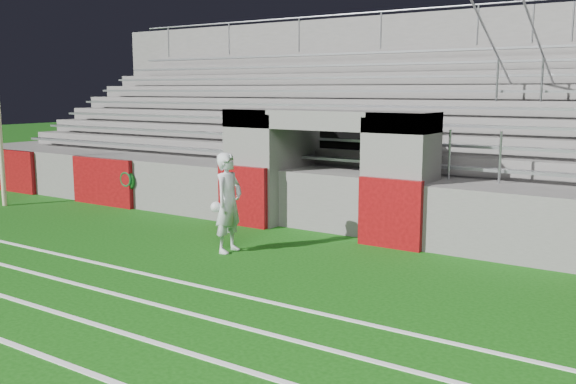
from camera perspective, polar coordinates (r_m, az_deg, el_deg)
The scene contains 5 objects.
ground at distance 11.18m, azimuth -6.07°, elevation -6.70°, with size 90.00×90.00×0.00m, color #10470B.
field_post at distance 18.35m, azimuth -24.16°, elevation 3.53°, with size 0.12×0.12×3.01m, color beige.
stadium_structure at distance 17.67m, azimuth 10.76°, elevation 3.94°, with size 26.00×8.48×5.42m.
goalkeeper_with_ball at distance 12.04m, azimuth -5.32°, elevation -0.96°, with size 0.53×0.72×1.88m.
hose_coil at distance 16.89m, azimuth -14.12°, elevation 1.03°, with size 0.51×0.14×0.51m.
Camera 1 is at (6.96, -8.20, 3.03)m, focal length 40.00 mm.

